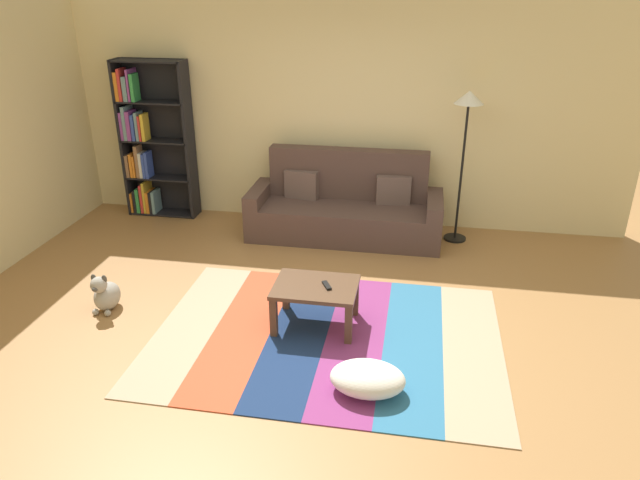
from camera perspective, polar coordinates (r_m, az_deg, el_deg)
ground_plane at (r=5.36m, az=-1.46°, el=-7.97°), size 14.00×14.00×0.00m
back_wall at (r=7.21m, az=2.51°, el=12.17°), size 6.80×0.10×2.70m
rug at (r=5.14m, az=0.63°, el=-9.44°), size 2.97×2.17×0.01m
couch at (r=6.98m, az=2.48°, el=3.09°), size 2.26×0.80×1.00m
bookshelf at (r=7.79m, az=-16.33°, el=9.00°), size 0.90×0.28×1.96m
coffee_table at (r=5.14m, az=-0.43°, el=-5.12°), size 0.73×0.55×0.40m
pouf at (r=4.49m, az=4.65°, el=-13.31°), size 0.57×0.41×0.23m
dog at (r=5.82m, az=-20.15°, el=-4.98°), size 0.22×0.35×0.40m
standing_lamp at (r=6.71m, az=14.14°, el=11.49°), size 0.32×0.32×1.74m
tv_remote at (r=5.08m, az=0.66°, el=-4.44°), size 0.11×0.15×0.02m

